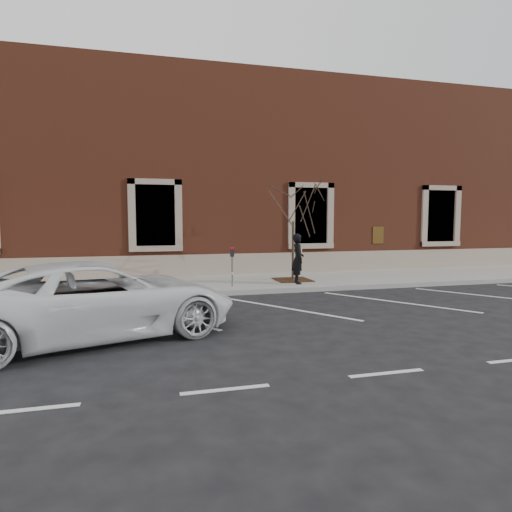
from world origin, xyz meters
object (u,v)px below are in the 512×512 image
object	(u,v)px
parking_meter	(232,259)
sapling	(293,205)
man	(298,259)
white_truck	(98,299)

from	to	relation	value
parking_meter	sapling	size ratio (longest dim) A/B	0.33
man	sapling	bearing A→B (deg)	-0.15
parking_meter	white_truck	xyz separation A→B (m)	(-3.51, -4.50, -0.28)
man	parking_meter	distance (m)	2.21
man	sapling	xyz separation A→B (m)	(0.11, 0.79, 1.78)
sapling	parking_meter	bearing A→B (deg)	-159.41
man	parking_meter	bearing A→B (deg)	99.67
parking_meter	man	bearing A→B (deg)	1.37
parking_meter	white_truck	distance (m)	5.71
sapling	white_truck	bearing A→B (deg)	-137.34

